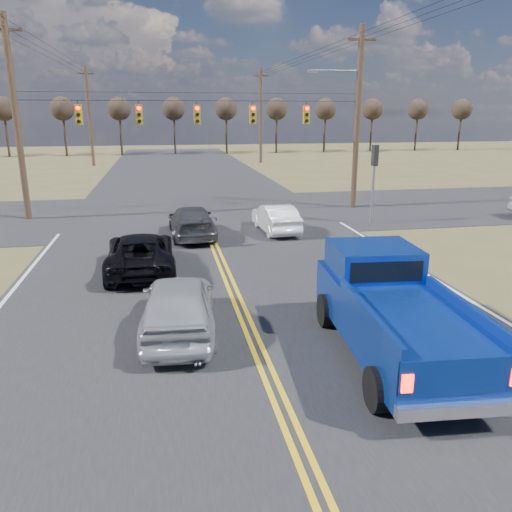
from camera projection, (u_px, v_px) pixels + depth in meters
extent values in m
plane|color=brown|center=(266.00, 370.00, 10.86)|extent=(160.00, 160.00, 0.00)
cube|color=#28282B|center=(216.00, 250.00, 20.31)|extent=(14.00, 120.00, 0.02)
cube|color=#28282B|center=(200.00, 213.00, 27.86)|extent=(120.00, 12.00, 0.02)
cylinder|color=#473323|center=(17.00, 121.00, 24.87)|extent=(0.32, 0.32, 10.00)
cube|color=#473323|center=(5.00, 30.00, 23.71)|extent=(1.60, 0.12, 0.12)
cylinder|color=#473323|center=(357.00, 120.00, 28.08)|extent=(0.32, 0.32, 10.00)
cube|color=#473323|center=(362.00, 39.00, 26.92)|extent=(1.60, 0.12, 0.12)
cylinder|color=black|center=(197.00, 101.00, 26.20)|extent=(18.00, 0.02, 0.02)
cylinder|color=black|center=(196.00, 93.00, 26.09)|extent=(18.00, 0.02, 0.02)
cube|color=#B28C14|center=(79.00, 115.00, 25.33)|extent=(0.34, 0.24, 1.00)
cylinder|color=#FF0C05|center=(78.00, 108.00, 25.10)|extent=(0.20, 0.06, 0.20)
cylinder|color=black|center=(78.00, 115.00, 25.19)|extent=(0.20, 0.06, 0.20)
cylinder|color=black|center=(79.00, 121.00, 25.29)|extent=(0.20, 0.06, 0.20)
cube|color=black|center=(77.00, 106.00, 25.04)|extent=(0.24, 0.14, 0.03)
cube|color=#B28C14|center=(139.00, 115.00, 25.86)|extent=(0.34, 0.24, 1.00)
cylinder|color=#FF0C05|center=(139.00, 108.00, 25.64)|extent=(0.20, 0.06, 0.20)
cylinder|color=black|center=(139.00, 115.00, 25.73)|extent=(0.20, 0.06, 0.20)
cylinder|color=black|center=(139.00, 121.00, 25.82)|extent=(0.20, 0.06, 0.20)
cube|color=black|center=(139.00, 106.00, 25.58)|extent=(0.24, 0.14, 0.03)
cube|color=#B28C14|center=(197.00, 115.00, 26.40)|extent=(0.34, 0.24, 1.00)
cylinder|color=#FF0C05|center=(197.00, 108.00, 26.17)|extent=(0.20, 0.06, 0.20)
cylinder|color=black|center=(197.00, 115.00, 26.26)|extent=(0.20, 0.06, 0.20)
cylinder|color=black|center=(198.00, 121.00, 26.36)|extent=(0.20, 0.06, 0.20)
cube|color=black|center=(197.00, 106.00, 26.11)|extent=(0.24, 0.14, 0.03)
cube|color=#B28C14|center=(253.00, 114.00, 26.93)|extent=(0.34, 0.24, 1.00)
cylinder|color=#FF0C05|center=(253.00, 108.00, 26.71)|extent=(0.20, 0.06, 0.20)
cylinder|color=black|center=(253.00, 115.00, 26.80)|extent=(0.20, 0.06, 0.20)
cylinder|color=black|center=(253.00, 121.00, 26.89)|extent=(0.20, 0.06, 0.20)
cube|color=black|center=(253.00, 106.00, 26.65)|extent=(0.24, 0.14, 0.03)
cube|color=#B28C14|center=(306.00, 114.00, 27.47)|extent=(0.34, 0.24, 1.00)
cylinder|color=#FF0C05|center=(307.00, 108.00, 27.24)|extent=(0.20, 0.06, 0.20)
cylinder|color=black|center=(307.00, 114.00, 27.33)|extent=(0.20, 0.06, 0.20)
cylinder|color=black|center=(307.00, 121.00, 27.43)|extent=(0.20, 0.06, 0.20)
cube|color=black|center=(307.00, 106.00, 27.18)|extent=(0.24, 0.14, 0.03)
cylinder|color=slate|center=(373.00, 192.00, 24.63)|extent=(0.12, 0.12, 3.20)
cube|color=black|center=(375.00, 155.00, 24.13)|extent=(0.24, 0.34, 1.00)
cylinder|color=slate|center=(336.00, 71.00, 27.12)|extent=(2.80, 0.10, 0.10)
cube|color=slate|center=(313.00, 71.00, 26.90)|extent=(0.55, 0.22, 0.14)
cylinder|color=#473323|center=(90.00, 117.00, 51.32)|extent=(0.32, 0.32, 10.00)
cube|color=#473323|center=(86.00, 73.00, 50.16)|extent=(1.60, 0.12, 0.12)
cylinder|color=#473323|center=(261.00, 117.00, 54.53)|extent=(0.32, 0.32, 10.00)
cube|color=#473323|center=(261.00, 76.00, 53.37)|extent=(1.60, 0.12, 0.12)
cylinder|color=black|center=(15.00, 24.00, 22.87)|extent=(0.02, 58.00, 0.02)
cylinder|color=black|center=(357.00, 34.00, 25.83)|extent=(0.02, 58.00, 0.02)
cylinder|color=black|center=(369.00, 35.00, 25.95)|extent=(0.02, 58.00, 0.02)
cylinder|color=black|center=(382.00, 35.00, 26.08)|extent=(0.02, 58.00, 0.02)
cylinder|color=#33261C|center=(7.00, 134.00, 63.02)|extent=(0.28, 0.28, 5.50)
sphere|color=#2D231C|center=(3.00, 109.00, 62.15)|extent=(3.00, 3.00, 3.00)
cylinder|color=#33261C|center=(65.00, 134.00, 64.27)|extent=(0.28, 0.28, 5.50)
sphere|color=#2D231C|center=(62.00, 109.00, 63.40)|extent=(3.00, 3.00, 3.00)
cylinder|color=#33261C|center=(121.00, 134.00, 65.52)|extent=(0.28, 0.28, 5.50)
sphere|color=#2D231C|center=(119.00, 109.00, 64.65)|extent=(3.00, 3.00, 3.00)
cylinder|color=#33261C|center=(175.00, 133.00, 66.76)|extent=(0.28, 0.28, 5.50)
sphere|color=#2D231C|center=(174.00, 109.00, 65.89)|extent=(3.00, 3.00, 3.00)
cylinder|color=#33261C|center=(226.00, 133.00, 68.01)|extent=(0.28, 0.28, 5.50)
sphere|color=#2D231C|center=(226.00, 109.00, 67.14)|extent=(3.00, 3.00, 3.00)
cylinder|color=#33261C|center=(276.00, 133.00, 69.26)|extent=(0.28, 0.28, 5.50)
sphere|color=#2D231C|center=(277.00, 109.00, 68.39)|extent=(3.00, 3.00, 3.00)
cylinder|color=#33261C|center=(325.00, 132.00, 70.51)|extent=(0.28, 0.28, 5.50)
sphere|color=#2D231C|center=(325.00, 109.00, 69.64)|extent=(3.00, 3.00, 3.00)
cylinder|color=#33261C|center=(371.00, 132.00, 71.76)|extent=(0.28, 0.28, 5.50)
sphere|color=#2D231C|center=(373.00, 109.00, 70.89)|extent=(3.00, 3.00, 3.00)
cylinder|color=#33261C|center=(416.00, 132.00, 73.00)|extent=(0.28, 0.28, 5.50)
sphere|color=#2D231C|center=(418.00, 109.00, 72.13)|extent=(3.00, 3.00, 3.00)
cylinder|color=#33261C|center=(460.00, 131.00, 74.25)|extent=(0.28, 0.28, 5.50)
sphere|color=#2D231C|center=(462.00, 109.00, 73.38)|extent=(3.00, 3.00, 3.00)
cylinder|color=black|center=(378.00, 389.00, 9.28)|extent=(0.41, 0.89, 0.87)
cylinder|color=black|center=(483.00, 383.00, 9.50)|extent=(0.41, 0.89, 0.87)
cylinder|color=black|center=(327.00, 310.00, 13.00)|extent=(0.41, 0.89, 0.87)
cylinder|color=black|center=(403.00, 307.00, 13.22)|extent=(0.41, 0.89, 0.87)
cube|color=#0E3198|center=(394.00, 319.00, 11.10)|extent=(2.60, 5.99, 1.08)
cube|color=#0E3198|center=(373.00, 261.00, 12.35)|extent=(2.13, 1.98, 0.78)
cube|color=black|center=(386.00, 272.00, 11.49)|extent=(1.73, 0.19, 0.49)
cube|color=#0E3198|center=(368.00, 313.00, 9.72)|extent=(0.37, 3.57, 0.22)
cube|color=#0E3198|center=(468.00, 309.00, 9.94)|extent=(0.37, 3.57, 0.22)
cube|color=#0E3198|center=(461.00, 376.00, 8.27)|extent=(2.17, 0.25, 0.65)
cube|color=silver|center=(460.00, 410.00, 8.36)|extent=(2.23, 0.36, 0.24)
cube|color=#FF0C05|center=(407.00, 383.00, 8.14)|extent=(0.20, 0.08, 0.32)
imported|color=#ACB0B5|center=(178.00, 304.00, 12.50)|extent=(2.11, 4.60, 1.53)
imported|color=black|center=(140.00, 252.00, 17.44)|extent=(2.36, 4.96, 1.37)
imported|color=white|center=(276.00, 218.00, 23.30)|extent=(1.61, 4.04, 1.31)
imported|color=#3A3A40|center=(192.00, 222.00, 22.36)|extent=(2.07, 4.79, 1.37)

